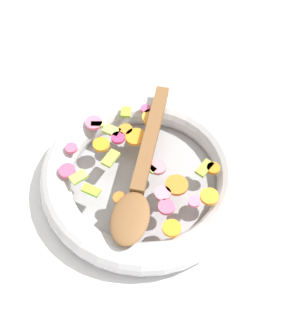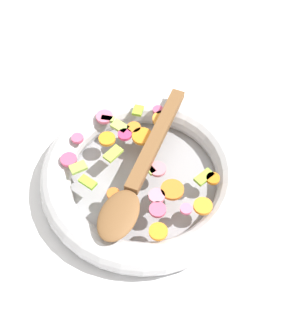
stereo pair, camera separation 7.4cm
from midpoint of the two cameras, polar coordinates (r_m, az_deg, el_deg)
name	(u,v)px [view 1 (the left image)]	position (r m, az deg, el deg)	size (l,w,h in m)	color
ground_plane	(144,185)	(0.78, -2.70, -2.27)	(4.00, 4.00, 0.00)	silver
skillet	(144,178)	(0.76, -2.77, -1.38)	(0.34, 0.34, 0.05)	gray
chopped_vegetables	(139,160)	(0.74, -3.40, 0.71)	(0.26, 0.26, 0.01)	orange
wooden_spoon	(141,176)	(0.71, -3.36, -1.25)	(0.31, 0.09, 0.01)	brown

